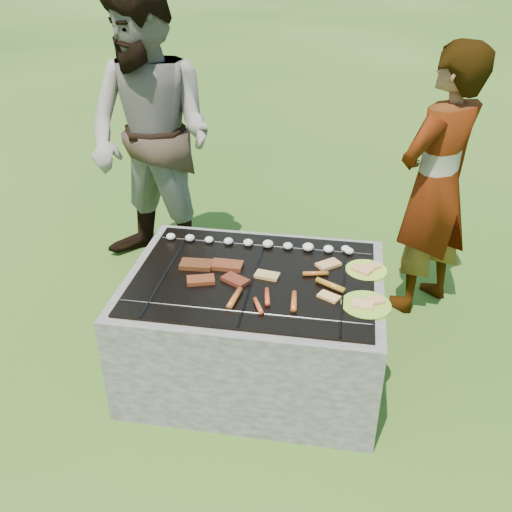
{
  "coord_description": "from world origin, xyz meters",
  "views": [
    {
      "loc": [
        0.42,
        -2.42,
        2.14
      ],
      "look_at": [
        0.0,
        0.05,
        0.7
      ],
      "focal_mm": 40.0,
      "sensor_mm": 36.0,
      "label": 1
    }
  ],
  "objects_px": {
    "cook": "(436,185)",
    "bystander": "(151,139)",
    "fire_pit": "(254,328)",
    "plate_far": "(366,270)",
    "plate_near": "(366,305)"
  },
  "relations": [
    {
      "from": "plate_far",
      "to": "plate_near",
      "type": "height_order",
      "value": "same"
    },
    {
      "from": "plate_near",
      "to": "fire_pit",
      "type": "bearing_deg",
      "value": 163.6
    },
    {
      "from": "fire_pit",
      "to": "bystander",
      "type": "relative_size",
      "value": 0.68
    },
    {
      "from": "fire_pit",
      "to": "cook",
      "type": "bearing_deg",
      "value": 41.53
    },
    {
      "from": "cook",
      "to": "bystander",
      "type": "height_order",
      "value": "bystander"
    },
    {
      "from": "fire_pit",
      "to": "plate_near",
      "type": "xyz_separation_m",
      "value": [
        0.56,
        -0.17,
        0.33
      ]
    },
    {
      "from": "plate_near",
      "to": "bystander",
      "type": "xyz_separation_m",
      "value": [
        -1.41,
        1.16,
        0.35
      ]
    },
    {
      "from": "plate_far",
      "to": "bystander",
      "type": "bearing_deg",
      "value": 149.08
    },
    {
      "from": "bystander",
      "to": "plate_far",
      "type": "bearing_deg",
      "value": -9.32
    },
    {
      "from": "plate_far",
      "to": "bystander",
      "type": "distance_m",
      "value": 1.68
    },
    {
      "from": "cook",
      "to": "bystander",
      "type": "relative_size",
      "value": 0.86
    },
    {
      "from": "plate_far",
      "to": "cook",
      "type": "xyz_separation_m",
      "value": [
        0.39,
        0.68,
        0.22
      ]
    },
    {
      "from": "plate_far",
      "to": "cook",
      "type": "height_order",
      "value": "cook"
    },
    {
      "from": "plate_near",
      "to": "cook",
      "type": "relative_size",
      "value": 0.18
    },
    {
      "from": "plate_far",
      "to": "bystander",
      "type": "height_order",
      "value": "bystander"
    }
  ]
}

